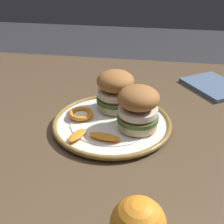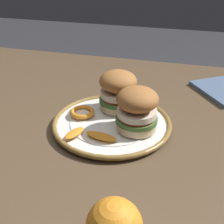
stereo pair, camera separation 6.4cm
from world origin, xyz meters
The scene contains 8 objects.
dining_table centered at (0.00, 0.00, 0.65)m, with size 1.49×0.98×0.73m.
dinner_plate centered at (-0.05, 0.00, 0.74)m, with size 0.29×0.29×0.02m.
sandwich_half_left centered at (-0.05, 0.07, 0.80)m, with size 0.13×0.13×0.10m.
sandwich_half_right centered at (0.01, -0.02, 0.80)m, with size 0.13×0.13×0.10m.
orange_peel_curled centered at (-0.13, 0.01, 0.75)m, with size 0.08×0.08×0.01m.
orange_peel_strip_long centered at (-0.06, -0.08, 0.75)m, with size 0.08×0.04×0.01m.
orange_peel_strip_short centered at (-0.12, -0.08, 0.75)m, with size 0.04×0.06×0.01m.
folded_napkin centered at (0.22, 0.27, 0.74)m, with size 0.17×0.14×0.01m, color slate.
Camera 2 is at (0.11, -0.59, 1.12)m, focal length 47.65 mm.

